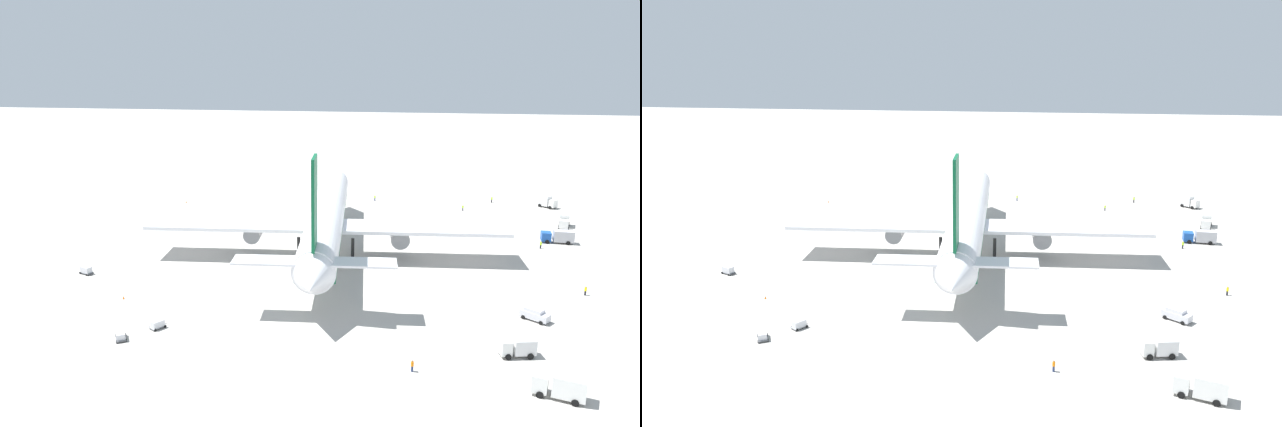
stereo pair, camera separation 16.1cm
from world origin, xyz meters
TOP-DOWN VIEW (x-y plane):
  - ground_plane at (0.00, 0.00)m, footprint 600.00×600.00m
  - airliner at (-1.28, -0.15)m, footprint 80.02×73.90m
  - service_truck_0 at (26.20, -54.65)m, footprint 6.43×3.71m
  - service_truck_1 at (-51.58, -35.51)m, footprint 4.15×6.73m
  - service_truck_2 at (-41.38, -32.15)m, footprint 3.11×5.24m
  - service_truck_3 at (13.03, -50.27)m, footprint 3.02×7.04m
  - service_truck_4 at (45.48, -54.76)m, footprint 4.97×5.07m
  - service_van at (-28.92, -36.96)m, footprint 4.24×4.69m
  - baggage_cart_0 at (-39.84, 21.26)m, footprint 2.77×2.45m
  - baggage_cart_1 at (-19.29, 44.01)m, footprint 2.34×3.16m
  - baggage_cart_2 at (-44.11, 25.21)m, footprint 3.27×2.50m
  - ground_worker_0 at (8.43, -45.57)m, footprint 0.53×0.53m
  - ground_worker_1 at (38.57, -31.76)m, footprint 0.49×0.49m
  - ground_worker_2 at (46.63, -7.96)m, footprint 0.56×0.56m
  - ground_worker_3 at (-47.65, -17.52)m, footprint 0.41×0.41m
  - ground_worker_4 at (48.90, -40.63)m, footprint 0.52×0.52m
  - ground_worker_5 at (-17.31, -47.80)m, footprint 0.49×0.49m
  - traffic_cone_0 at (37.21, 44.53)m, footprint 0.36×0.36m
  - traffic_cone_1 at (-29.82, 31.54)m, footprint 0.36×0.36m

SIDE VIEW (x-z plane):
  - ground_plane at x=0.00m, z-range 0.00..0.00m
  - traffic_cone_0 at x=37.21m, z-range 0.00..0.55m
  - traffic_cone_1 at x=-29.82m, z-range 0.00..0.55m
  - baggage_cart_2 at x=-44.11m, z-range 0.07..1.26m
  - baggage_cart_0 at x=-39.84m, z-range 0.06..1.38m
  - baggage_cart_1 at x=-19.29m, z-range 0.07..1.53m
  - ground_worker_1 at x=38.57m, z-range 0.01..1.64m
  - ground_worker_2 at x=46.63m, z-range 0.01..1.65m
  - ground_worker_3 at x=-47.65m, z-range 0.01..1.66m
  - ground_worker_0 at x=8.43m, z-range 0.01..1.68m
  - ground_worker_5 at x=-17.31m, z-range 0.01..1.69m
  - ground_worker_4 at x=48.90m, z-range 0.02..1.74m
  - service_van at x=-28.92m, z-range 0.05..2.02m
  - service_truck_2 at x=-41.38m, z-range 0.16..2.80m
  - service_truck_3 at x=13.03m, z-range 0.12..3.01m
  - service_truck_4 at x=45.48m, z-range 0.09..3.23m
  - service_truck_0 at x=26.20m, z-range 0.08..3.29m
  - service_truck_1 at x=-51.58m, z-range 0.13..3.30m
  - airliner at x=-1.28m, z-range -5.35..20.53m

